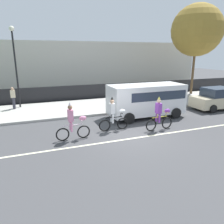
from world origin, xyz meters
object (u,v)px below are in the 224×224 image
at_px(parked_car_beige, 218,99).
at_px(pedestrian_onlooker, 13,97).
at_px(parade_cyclist_zebra, 114,116).
at_px(parked_van_white, 147,98).
at_px(parade_cyclist_purple, 160,115).
at_px(street_lamp_post, 15,56).
at_px(parade_cyclist_pink, 73,123).

distance_m(parked_car_beige, pedestrian_onlooker, 15.40).
bearing_deg(pedestrian_onlooker, parade_cyclist_zebra, -50.43).
distance_m(parked_van_white, pedestrian_onlooker, 9.73).
distance_m(parade_cyclist_purple, pedestrian_onlooker, 10.77).
relative_size(parked_van_white, pedestrian_onlooker, 3.09).
bearing_deg(parade_cyclist_purple, street_lamp_post, 133.39).
xyz_separation_m(parade_cyclist_pink, parade_cyclist_zebra, (2.36, 0.55, 0.00)).
height_order(parade_cyclist_purple, parked_car_beige, parade_cyclist_purple).
bearing_deg(pedestrian_onlooker, parked_van_white, -29.83).
height_order(parade_cyclist_pink, street_lamp_post, street_lamp_post).
distance_m(parade_cyclist_purple, street_lamp_post, 11.26).
relative_size(parked_car_beige, street_lamp_post, 0.70).
bearing_deg(pedestrian_onlooker, parked_car_beige, -18.26).
distance_m(parked_van_white, parked_car_beige, 6.20).
height_order(parade_cyclist_zebra, parked_car_beige, parade_cyclist_zebra).
height_order(parked_car_beige, street_lamp_post, street_lamp_post).
bearing_deg(parade_cyclist_purple, parked_van_white, 76.29).
xyz_separation_m(parade_cyclist_pink, parked_van_white, (5.38, 2.27, 0.44)).
relative_size(parade_cyclist_zebra, pedestrian_onlooker, 1.19).
bearing_deg(parked_van_white, pedestrian_onlooker, 150.17).
relative_size(parade_cyclist_zebra, parade_cyclist_purple, 1.00).
xyz_separation_m(parked_van_white, pedestrian_onlooker, (-8.44, 4.84, -0.27)).
distance_m(parade_cyclist_pink, parade_cyclist_purple, 4.77).
distance_m(street_lamp_post, pedestrian_onlooker, 3.03).
bearing_deg(parked_van_white, parade_cyclist_pink, -157.17).
relative_size(parade_cyclist_zebra, street_lamp_post, 0.33).
distance_m(parade_cyclist_pink, parked_van_white, 5.86).
bearing_deg(parade_cyclist_purple, parked_car_beige, 20.72).
bearing_deg(pedestrian_onlooker, street_lamp_post, 49.22).
xyz_separation_m(parade_cyclist_pink, parade_cyclist_purple, (4.76, -0.29, 0.00)).
bearing_deg(parade_cyclist_zebra, parked_van_white, 29.66).
bearing_deg(parked_car_beige, parade_cyclist_zebra, -169.32).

